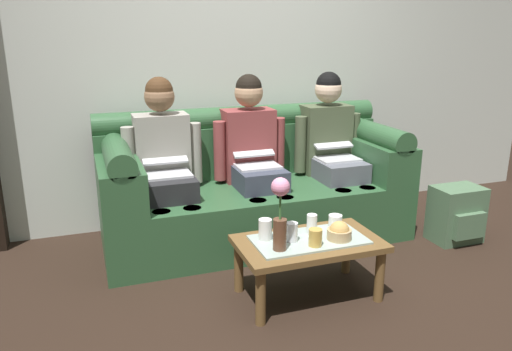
# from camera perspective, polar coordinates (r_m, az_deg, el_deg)

# --- Properties ---
(ground_plane) EXTENTS (14.00, 14.00, 0.00)m
(ground_plane) POSITION_cam_1_polar(r_m,az_deg,el_deg) (2.93, 7.46, -15.13)
(ground_plane) COLOR black
(back_wall_patterned) EXTENTS (6.00, 0.12, 2.90)m
(back_wall_patterned) POSITION_cam_1_polar(r_m,az_deg,el_deg) (4.09, -2.91, 15.21)
(back_wall_patterned) COLOR silver
(back_wall_patterned) RESTS_ON ground_plane
(couch) EXTENTS (2.23, 0.88, 0.96)m
(couch) POSITION_cam_1_polar(r_m,az_deg,el_deg) (3.76, -0.35, -1.56)
(couch) COLOR #2D5633
(couch) RESTS_ON ground_plane
(person_left) EXTENTS (0.56, 0.67, 1.22)m
(person_left) POSITION_cam_1_polar(r_m,az_deg,el_deg) (3.53, -10.40, 1.81)
(person_left) COLOR #232326
(person_left) RESTS_ON ground_plane
(person_middle) EXTENTS (0.56, 0.67, 1.22)m
(person_middle) POSITION_cam_1_polar(r_m,az_deg,el_deg) (3.68, -0.34, 2.69)
(person_middle) COLOR #383D4C
(person_middle) RESTS_ON ground_plane
(person_right) EXTENTS (0.56, 0.67, 1.22)m
(person_right) POSITION_cam_1_polar(r_m,az_deg,el_deg) (3.94, 8.68, 3.40)
(person_right) COLOR #595B66
(person_right) RESTS_ON ground_plane
(coffee_table) EXTENTS (0.83, 0.48, 0.37)m
(coffee_table) POSITION_cam_1_polar(r_m,az_deg,el_deg) (2.94, 6.04, -8.29)
(coffee_table) COLOR brown
(coffee_table) RESTS_ON ground_plane
(flower_vase) EXTENTS (0.10, 0.10, 0.41)m
(flower_vase) POSITION_cam_1_polar(r_m,az_deg,el_deg) (2.68, 2.78, -4.05)
(flower_vase) COLOR brown
(flower_vase) RESTS_ON coffee_table
(snack_bowl) EXTENTS (0.14, 0.14, 0.12)m
(snack_bowl) POSITION_cam_1_polar(r_m,az_deg,el_deg) (2.92, 9.52, -6.43)
(snack_bowl) COLOR tan
(snack_bowl) RESTS_ON coffee_table
(cup_near_left) EXTENTS (0.06, 0.06, 0.12)m
(cup_near_left) POSITION_cam_1_polar(r_m,az_deg,el_deg) (2.96, 6.41, -5.55)
(cup_near_left) COLOR white
(cup_near_left) RESTS_ON coffee_table
(cup_near_right) EXTENTS (0.08, 0.08, 0.12)m
(cup_near_right) POSITION_cam_1_polar(r_m,az_deg,el_deg) (2.87, 1.06, -6.19)
(cup_near_right) COLOR white
(cup_near_right) RESTS_ON coffee_table
(cup_far_center) EXTENTS (0.08, 0.08, 0.10)m
(cup_far_center) POSITION_cam_1_polar(r_m,az_deg,el_deg) (2.81, 6.81, -7.06)
(cup_far_center) COLOR gold
(cup_far_center) RESTS_ON coffee_table
(cup_far_left) EXTENTS (0.07, 0.07, 0.11)m
(cup_far_left) POSITION_cam_1_polar(r_m,az_deg,el_deg) (2.85, 4.14, -6.48)
(cup_far_left) COLOR silver
(cup_far_left) RESTS_ON coffee_table
(cup_far_right) EXTENTS (0.08, 0.08, 0.08)m
(cup_far_right) POSITION_cam_1_polar(r_m,az_deg,el_deg) (3.08, 9.07, -5.22)
(cup_far_right) COLOR white
(cup_far_right) RESTS_ON coffee_table
(backpack_right) EXTENTS (0.36, 0.29, 0.42)m
(backpack_right) POSITION_cam_1_polar(r_m,az_deg,el_deg) (4.00, 22.01, -4.18)
(backpack_right) COLOR #4C6B4C
(backpack_right) RESTS_ON ground_plane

